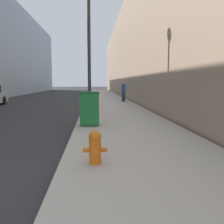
% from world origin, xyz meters
% --- Properties ---
extents(sidewalk_right, '(3.77, 60.00, 0.14)m').
position_xyz_m(sidewalk_right, '(6.08, 18.00, 0.07)').
color(sidewalk_right, '#ADA89E').
rests_on(sidewalk_right, ground).
extents(building_right_stone, '(12.00, 60.00, 10.15)m').
position_xyz_m(building_right_stone, '(14.06, 26.00, 5.07)').
color(building_right_stone, '#9E7F66').
rests_on(building_right_stone, ground).
extents(fire_hydrant, '(0.47, 0.36, 0.65)m').
position_xyz_m(fire_hydrant, '(4.89, 1.30, 0.48)').
color(fire_hydrant, orange).
rests_on(fire_hydrant, sidewalk_right).
extents(trash_bin, '(0.71, 0.57, 1.23)m').
position_xyz_m(trash_bin, '(4.71, 5.64, 0.78)').
color(trash_bin, '#1E7538').
rests_on(trash_bin, sidewalk_right).
extents(lamppost, '(0.49, 0.49, 6.41)m').
position_xyz_m(lamppost, '(4.66, 9.55, 4.10)').
color(lamppost, '#2D332D').
rests_on(lamppost, sidewalk_right).
extents(pedestrian_on_sidewalk, '(0.33, 0.22, 1.64)m').
position_xyz_m(pedestrian_on_sidewalk, '(7.30, 16.98, 0.97)').
color(pedestrian_on_sidewalk, '#2D3347').
rests_on(pedestrian_on_sidewalk, sidewalk_right).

